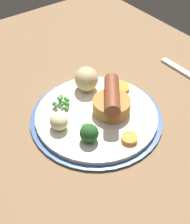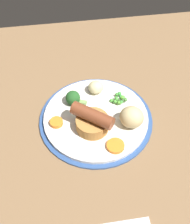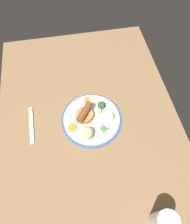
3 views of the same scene
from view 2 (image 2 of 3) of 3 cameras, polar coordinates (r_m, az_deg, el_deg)
name	(u,v)px [view 2 (image 2 of 3)]	position (r cm, az deg, el deg)	size (l,w,h in cm)	color
dining_table	(85,130)	(89.62, -1.52, -2.74)	(110.00, 80.00, 3.00)	brown
dinner_plate	(96,119)	(88.89, 0.13, -1.15)	(26.93, 26.93, 1.40)	#2D4C84
sausage_pudding	(92,121)	(84.41, -0.40, -1.36)	(9.74, 8.44, 5.93)	#AD7538
pea_pile	(120,98)	(90.82, 3.78, 2.09)	(4.19, 3.72, 1.89)	#449335
broccoli_floret_near	(74,98)	(89.99, -3.29, 2.12)	(5.11, 3.55, 3.55)	#235623
potato_chunk_0	(132,117)	(85.37, 5.60, -0.78)	(5.05, 5.60, 5.18)	#CCB77F
potato_chunk_1	(96,87)	(92.30, 0.13, 3.79)	(3.47, 3.77, 3.30)	beige
carrot_slice_0	(115,146)	(83.04, 3.14, -5.18)	(3.99, 3.99, 0.84)	orange
carrot_slice_2	(56,122)	(87.14, -5.90, -1.60)	(3.09, 3.09, 0.95)	orange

